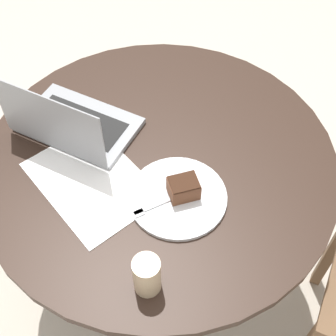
% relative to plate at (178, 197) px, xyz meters
% --- Properties ---
extents(ground_plane, '(12.00, 12.00, 0.00)m').
position_rel_plate_xyz_m(ground_plane, '(-0.13, 0.09, -0.71)').
color(ground_plane, '#B7AD9E').
extents(dining_table, '(1.04, 1.04, 0.70)m').
position_rel_plate_xyz_m(dining_table, '(-0.13, 0.09, -0.16)').
color(dining_table, black).
rests_on(dining_table, ground_plane).
extents(paper_document, '(0.41, 0.34, 0.00)m').
position_rel_plate_xyz_m(paper_document, '(-0.23, -0.09, -0.00)').
color(paper_document, white).
rests_on(paper_document, dining_table).
extents(plate, '(0.27, 0.27, 0.01)m').
position_rel_plate_xyz_m(plate, '(0.00, 0.00, 0.00)').
color(plate, silver).
rests_on(plate, dining_table).
extents(cake_slice, '(0.10, 0.10, 0.06)m').
position_rel_plate_xyz_m(cake_slice, '(0.01, 0.01, 0.03)').
color(cake_slice, brown).
rests_on(cake_slice, plate).
extents(fork, '(0.10, 0.16, 0.00)m').
position_rel_plate_xyz_m(fork, '(-0.03, -0.06, 0.01)').
color(fork, silver).
rests_on(fork, plate).
extents(coffee_glass, '(0.07, 0.07, 0.11)m').
position_rel_plate_xyz_m(coffee_glass, '(0.08, -0.25, 0.05)').
color(coffee_glass, '#C6AD89').
rests_on(coffee_glass, dining_table).
extents(laptop, '(0.37, 0.27, 0.22)m').
position_rel_plate_xyz_m(laptop, '(-0.39, 0.02, 0.03)').
color(laptop, gray).
rests_on(laptop, dining_table).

